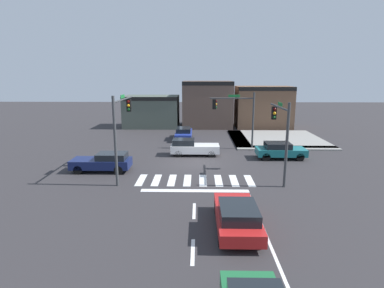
# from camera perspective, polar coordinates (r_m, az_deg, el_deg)

# --- Properties ---
(ground_plane) EXTENTS (120.00, 120.00, 0.00)m
(ground_plane) POSITION_cam_1_polar(r_m,az_deg,el_deg) (26.21, 0.68, -3.39)
(ground_plane) COLOR #302D30
(crosswalk_near) EXTENTS (7.99, 2.47, 0.01)m
(crosswalk_near) POSITION_cam_1_polar(r_m,az_deg,el_deg) (21.91, 0.58, -6.57)
(crosswalk_near) COLOR silver
(crosswalk_near) RESTS_ON ground_plane
(lane_markings) EXTENTS (6.80, 20.25, 0.01)m
(lane_markings) POSITION_cam_1_polar(r_m,az_deg,el_deg) (15.02, 4.64, -15.92)
(lane_markings) COLOR white
(lane_markings) RESTS_ON ground_plane
(bike_detector_marking) EXTENTS (1.06, 1.06, 0.01)m
(bike_detector_marking) POSITION_cam_1_polar(r_m,az_deg,el_deg) (18.47, 5.67, -10.34)
(bike_detector_marking) COLOR yellow
(bike_detector_marking) RESTS_ON ground_plane
(curb_corner_northeast) EXTENTS (10.00, 10.60, 0.15)m
(curb_corner_northeast) POSITION_cam_1_polar(r_m,az_deg,el_deg) (36.31, 14.35, 0.79)
(curb_corner_northeast) COLOR gray
(curb_corner_northeast) RESTS_ON ground_plane
(storefront_row) EXTENTS (22.80, 6.39, 6.29)m
(storefront_row) POSITION_cam_1_polar(r_m,az_deg,el_deg) (44.24, 3.52, 6.75)
(storefront_row) COLOR #4C564C
(storefront_row) RESTS_ON ground_plane
(traffic_signal_southwest) EXTENTS (0.32, 5.64, 5.86)m
(traffic_signal_southwest) POSITION_cam_1_polar(r_m,az_deg,el_deg) (22.39, -12.56, 4.29)
(traffic_signal_southwest) COLOR #383A3D
(traffic_signal_southwest) RESTS_ON ground_plane
(traffic_signal_northeast) EXTENTS (4.29, 0.32, 5.51)m
(traffic_signal_northeast) POSITION_cam_1_polar(r_m,az_deg,el_deg) (30.78, 7.97, 5.90)
(traffic_signal_northeast) COLOR #383A3D
(traffic_signal_northeast) RESTS_ON ground_plane
(traffic_signal_southeast) EXTENTS (0.32, 4.95, 5.46)m
(traffic_signal_southeast) POSITION_cam_1_polar(r_m,az_deg,el_deg) (22.30, 15.69, 3.18)
(traffic_signal_southeast) COLOR #383A3D
(traffic_signal_southeast) RESTS_ON ground_plane
(car_red) EXTENTS (1.91, 4.77, 1.38)m
(car_red) POSITION_cam_1_polar(r_m,az_deg,el_deg) (15.19, 8.15, -12.69)
(car_red) COLOR red
(car_red) RESTS_ON ground_plane
(car_blue) EXTENTS (1.78, 4.58, 1.34)m
(car_blue) POSITION_cam_1_polar(r_m,az_deg,el_deg) (35.60, -1.50, 1.98)
(car_blue) COLOR #23389E
(car_blue) RESTS_ON ground_plane
(car_navy) EXTENTS (4.37, 1.78, 1.41)m
(car_navy) POSITION_cam_1_polar(r_m,az_deg,el_deg) (24.64, -15.67, -3.12)
(car_navy) COLOR #141E4C
(car_navy) RESTS_ON ground_plane
(car_teal) EXTENTS (4.17, 1.91, 1.41)m
(car_teal) POSITION_cam_1_polar(r_m,az_deg,el_deg) (28.38, 15.60, -1.09)
(car_teal) COLOR #196B70
(car_teal) RESTS_ON ground_plane
(car_white) EXTENTS (4.33, 1.75, 1.47)m
(car_white) POSITION_cam_1_polar(r_m,az_deg,el_deg) (28.48, 0.09, -0.58)
(car_white) COLOR white
(car_white) RESTS_ON ground_plane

